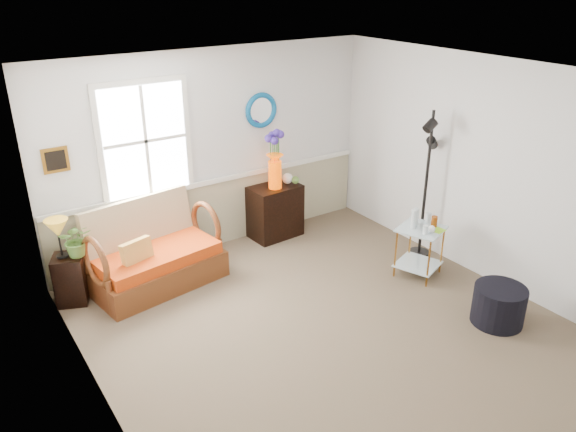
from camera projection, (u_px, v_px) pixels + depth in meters
floor at (331, 332)px, 5.82m from camera, size 4.50×5.00×0.01m
ceiling at (341, 79)px, 4.76m from camera, size 4.50×5.00×0.01m
walls at (336, 218)px, 5.29m from camera, size 4.51×5.01×2.60m
wainscot at (218, 213)px, 7.51m from camera, size 4.46×0.02×0.90m
chair_rail at (217, 180)px, 7.32m from camera, size 4.46×0.04×0.06m
window at (145, 141)px, 6.58m from camera, size 1.14×0.06×1.44m
picture at (55, 160)px, 6.09m from camera, size 0.28×0.03×0.28m
mirror at (261, 110)px, 7.34m from camera, size 0.47×0.07×0.47m
loveseat at (154, 246)px, 6.53m from camera, size 1.61×1.07×0.98m
throw_pillow at (138, 256)px, 6.28m from camera, size 0.38×0.19×0.37m
lamp_stand at (71, 279)px, 6.24m from camera, size 0.42×0.42×0.57m
table_lamp at (59, 239)px, 6.01m from camera, size 0.35×0.35×0.45m
potted_plant at (77, 243)px, 6.09m from camera, size 0.45×0.47×0.30m
cabinet at (275, 211)px, 7.77m from camera, size 0.71×0.48×0.74m
flower_vase at (275, 160)px, 7.41m from camera, size 0.26×0.26×0.78m
side_table at (419, 252)px, 6.79m from camera, size 0.64×0.64×0.63m
tabletop_items at (426, 219)px, 6.63m from camera, size 0.43×0.43×0.23m
floor_lamp at (426, 186)px, 7.02m from camera, size 0.28×0.28×1.92m
ottoman at (499, 305)px, 5.90m from camera, size 0.71×0.71×0.42m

